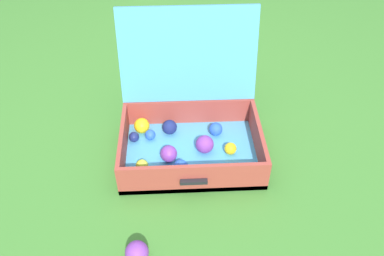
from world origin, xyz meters
The scene contains 3 objects.
ground_plane centered at (0.00, 0.00, 0.00)m, with size 16.00×16.00×0.00m, color #3D7A2D.
open_suitcase centered at (0.05, 0.03, 0.13)m, with size 0.62×0.57×0.58m.
stray_ball_on_grass centered at (-0.16, -0.55, 0.04)m, with size 0.08×0.08×0.08m, color purple.
Camera 1 is at (-0.00, -1.31, 1.30)m, focal length 37.19 mm.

